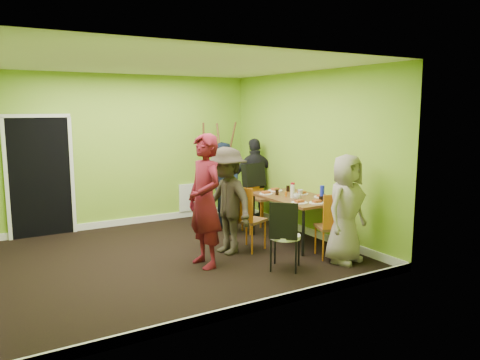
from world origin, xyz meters
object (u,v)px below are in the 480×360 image
at_px(chair_bentwood, 285,232).
at_px(orange_bottle, 286,194).
at_px(chair_back_end, 256,181).
at_px(thermos, 293,191).
at_px(chair_left_near, 246,215).
at_px(person_front_end, 346,209).
at_px(dining_table, 296,200).
at_px(person_standing, 205,201).
at_px(blue_bottle, 322,192).
at_px(person_back_end, 255,180).
at_px(easel, 217,170).
at_px(person_left_near, 227,201).
at_px(chair_left_far, 233,204).
at_px(person_left_far, 223,188).
at_px(chair_front_end, 333,222).

relative_size(chair_bentwood, orange_bottle, 12.00).
relative_size(chair_back_end, chair_bentwood, 1.18).
bearing_deg(thermos, chair_left_near, 179.54).
relative_size(thermos, person_front_end, 0.14).
height_order(dining_table, chair_back_end, chair_back_end).
distance_m(chair_left_near, person_standing, 0.96).
xyz_separation_m(dining_table, blue_bottle, (0.26, -0.34, 0.16)).
height_order(chair_left_near, orange_bottle, chair_left_near).
distance_m(chair_bentwood, person_back_end, 2.96).
xyz_separation_m(orange_bottle, person_front_end, (0.10, -1.30, -0.01)).
bearing_deg(thermos, easel, 93.13).
xyz_separation_m(chair_bentwood, person_back_end, (1.23, 2.67, 0.27)).
bearing_deg(person_left_near, chair_left_far, 135.39).
bearing_deg(chair_bentwood, person_front_end, 36.34).
bearing_deg(chair_bentwood, chair_back_end, 110.12).
xyz_separation_m(thermos, person_left_far, (-0.67, 1.14, -0.06)).
height_order(thermos, blue_bottle, thermos).
height_order(orange_bottle, person_left_far, person_left_far).
bearing_deg(dining_table, easel, 95.89).
height_order(chair_left_far, orange_bottle, chair_left_far).
distance_m(chair_left_far, chair_bentwood, 1.97).
distance_m(chair_left_near, easel, 2.49).
relative_size(chair_left_far, person_standing, 0.52).
distance_m(chair_front_end, person_front_end, 0.31).
xyz_separation_m(chair_back_end, easel, (-0.36, 0.87, 0.14)).
relative_size(person_standing, person_back_end, 1.15).
xyz_separation_m(person_back_end, person_front_end, (-0.27, -2.81, -0.03)).
relative_size(person_standing, person_front_end, 1.19).
bearing_deg(thermos, person_left_near, 176.67).
distance_m(thermos, person_left_far, 1.33).
bearing_deg(person_back_end, person_front_end, 97.10).
bearing_deg(person_back_end, person_left_far, 39.68).
height_order(chair_bentwood, orange_bottle, chair_bentwood).
bearing_deg(easel, thermos, -86.87).
bearing_deg(chair_bentwood, orange_bottle, 97.62).
bearing_deg(chair_front_end, chair_back_end, 106.02).
bearing_deg(easel, person_standing, -121.13).
distance_m(blue_bottle, orange_bottle, 0.60).
bearing_deg(chair_left_far, person_standing, -37.03).
relative_size(dining_table, easel, 0.78).
distance_m(chair_left_far, person_standing, 1.72).
bearing_deg(chair_front_end, easel, 113.63).
relative_size(chair_bentwood, person_back_end, 0.60).
bearing_deg(person_left_near, chair_bentwood, 5.83).
bearing_deg(orange_bottle, person_left_far, 123.33).
relative_size(easel, person_standing, 1.04).
height_order(person_standing, person_front_end, person_standing).
height_order(chair_front_end, orange_bottle, chair_front_end).
bearing_deg(person_left_far, blue_bottle, 30.32).
bearing_deg(dining_table, chair_left_near, -177.94).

